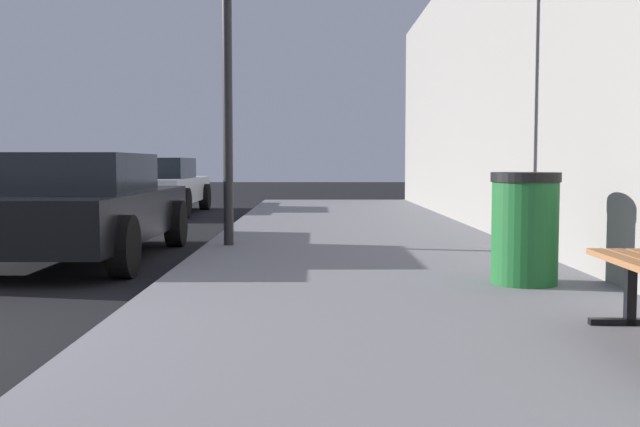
# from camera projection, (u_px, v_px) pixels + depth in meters

# --- Properties ---
(sidewalk) EXTENTS (4.00, 32.00, 0.15)m
(sidewalk) POSITION_uv_depth(u_px,v_px,m) (427.00, 353.00, 4.19)
(sidewalk) COLOR slate
(sidewalk) RESTS_ON ground_plane
(trash_bin) EXTENTS (0.57, 0.57, 0.93)m
(trash_bin) POSITION_uv_depth(u_px,v_px,m) (525.00, 228.00, 6.12)
(trash_bin) COLOR #195926
(trash_bin) RESTS_ON sidewalk
(car_black) EXTENTS (2.03, 4.40, 1.27)m
(car_black) POSITION_uv_depth(u_px,v_px,m) (76.00, 206.00, 8.70)
(car_black) COLOR black
(car_black) RESTS_ON ground_plane
(car_white) EXTENTS (1.99, 4.50, 1.27)m
(car_white) POSITION_uv_depth(u_px,v_px,m) (156.00, 185.00, 16.64)
(car_white) COLOR white
(car_white) RESTS_ON ground_plane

